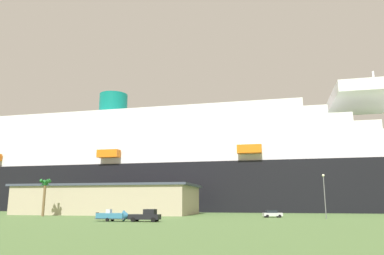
% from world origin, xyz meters
% --- Properties ---
extents(ground_plane, '(600.00, 600.00, 0.00)m').
position_xyz_m(ground_plane, '(0.00, 30.00, 0.00)').
color(ground_plane, '#4C6B38').
extents(cruise_ship, '(259.21, 59.34, 55.38)m').
position_xyz_m(cruise_ship, '(-4.28, 61.60, 15.92)').
color(cruise_ship, black).
rests_on(cruise_ship, ground_plane).
extents(terminal_building, '(51.94, 27.13, 8.24)m').
position_xyz_m(terminal_building, '(-22.11, 23.57, 4.14)').
color(terminal_building, '#B7A88C').
rests_on(terminal_building, ground_plane).
extents(pickup_truck, '(5.77, 2.71, 2.20)m').
position_xyz_m(pickup_truck, '(-1.81, -13.91, 1.04)').
color(pickup_truck, black).
rests_on(pickup_truck, ground_plane).
extents(small_boat_on_trailer, '(7.27, 2.62, 2.15)m').
position_xyz_m(small_boat_on_trailer, '(-7.66, -13.34, 0.96)').
color(small_boat_on_trailer, '#595960').
rests_on(small_boat_on_trailer, ground_plane).
extents(palm_tree, '(3.27, 3.08, 9.17)m').
position_xyz_m(palm_tree, '(-33.08, 7.62, 7.01)').
color(palm_tree, brown).
rests_on(palm_tree, ground_plane).
extents(street_lamp, '(0.56, 0.56, 9.23)m').
position_xyz_m(street_lamp, '(32.60, 1.44, 5.89)').
color(street_lamp, slate).
rests_on(street_lamp, ground_plane).
extents(parked_car_silver_sedan, '(4.52, 2.64, 1.58)m').
position_xyz_m(parked_car_silver_sedan, '(22.12, 7.01, 0.83)').
color(parked_car_silver_sedan, silver).
rests_on(parked_car_silver_sedan, ground_plane).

